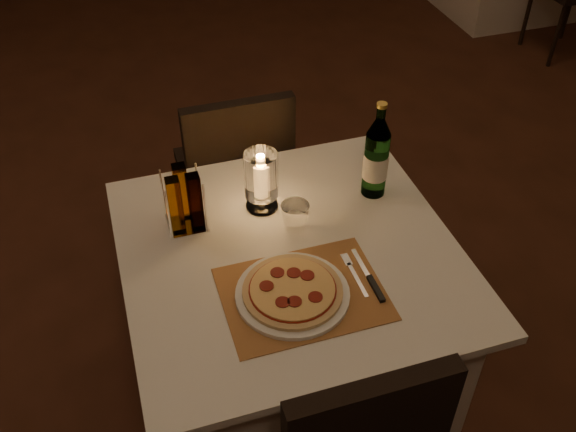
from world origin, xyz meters
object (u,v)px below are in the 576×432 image
object	(u,v)px
chair_far	(236,166)
hurricane_candle	(261,177)
tumbler	(295,216)
plate	(293,294)
pizza	(292,290)
main_table	(290,328)
water_bottle	(376,158)

from	to	relation	value
chair_far	hurricane_candle	world-z (taller)	hurricane_candle
chair_far	tumbler	world-z (taller)	chair_far
plate	hurricane_candle	size ratio (longest dim) A/B	1.54
chair_far	hurricane_candle	xyz separation A→B (m)	(-0.02, -0.49, 0.31)
tumbler	chair_far	bearing A→B (deg)	94.30
tumbler	pizza	bearing A→B (deg)	-109.38
main_table	chair_far	size ratio (longest dim) A/B	1.11
chair_far	tumbler	size ratio (longest dim) A/B	10.20
pizza	tumbler	xyz separation A→B (m)	(0.10, 0.27, 0.02)
main_table	hurricane_candle	size ratio (longest dim) A/B	4.82
plate	tumbler	world-z (taller)	tumbler
water_bottle	hurricane_candle	world-z (taller)	water_bottle
chair_far	tumbler	bearing A→B (deg)	-85.70
pizza	hurricane_candle	world-z (taller)	hurricane_candle
main_table	plate	size ratio (longest dim) A/B	3.12
chair_far	hurricane_candle	distance (m)	0.58
pizza	tumbler	distance (m)	0.29
main_table	chair_far	distance (m)	0.74
pizza	tumbler	bearing A→B (deg)	70.62
pizza	hurricane_candle	distance (m)	0.41
plate	main_table	bearing A→B (deg)	74.48
chair_far	plate	size ratio (longest dim) A/B	2.81
tumbler	hurricane_candle	xyz separation A→B (m)	(-0.07, 0.13, 0.08)
chair_far	water_bottle	world-z (taller)	water_bottle
plate	pizza	size ratio (longest dim) A/B	1.14
main_table	tumbler	size ratio (longest dim) A/B	11.33
main_table	pizza	xyz separation A→B (m)	(-0.05, -0.18, 0.39)
tumbler	hurricane_candle	world-z (taller)	hurricane_candle
water_bottle	tumbler	bearing A→B (deg)	-163.46
pizza	hurricane_candle	bearing A→B (deg)	86.38
main_table	plate	bearing A→B (deg)	-105.52
tumbler	hurricane_candle	size ratio (longest dim) A/B	0.43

